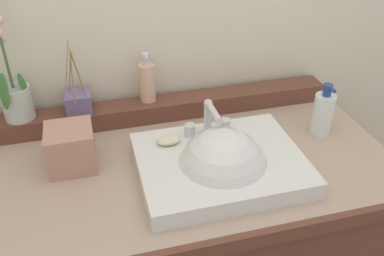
{
  "coord_description": "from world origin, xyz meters",
  "views": [
    {
      "loc": [
        -0.2,
        -0.95,
        1.57
      ],
      "look_at": [
        0.05,
        -0.02,
        0.96
      ],
      "focal_mm": 39.06,
      "sensor_mm": 36.0,
      "label": 1
    }
  ],
  "objects_px": {
    "sink_basin": "(221,169)",
    "soap_bar": "(169,140)",
    "tissue_box": "(71,148)",
    "reed_diffuser": "(78,101)",
    "lotion_bottle": "(323,113)",
    "soap_dispenser": "(147,81)",
    "potted_plant": "(14,93)"
  },
  "relations": [
    {
      "from": "soap_bar",
      "to": "lotion_bottle",
      "type": "distance_m",
      "value": 0.5
    },
    {
      "from": "soap_bar",
      "to": "soap_dispenser",
      "type": "xyz_separation_m",
      "value": [
        -0.01,
        0.25,
        0.07
      ]
    },
    {
      "from": "soap_dispenser",
      "to": "lotion_bottle",
      "type": "bearing_deg",
      "value": -25.26
    },
    {
      "from": "sink_basin",
      "to": "tissue_box",
      "type": "xyz_separation_m",
      "value": [
        -0.4,
        0.15,
        0.04
      ]
    },
    {
      "from": "sink_basin",
      "to": "soap_dispenser",
      "type": "distance_m",
      "value": 0.41
    },
    {
      "from": "soap_bar",
      "to": "tissue_box",
      "type": "distance_m",
      "value": 0.28
    },
    {
      "from": "soap_dispenser",
      "to": "tissue_box",
      "type": "height_order",
      "value": "soap_dispenser"
    },
    {
      "from": "sink_basin",
      "to": "lotion_bottle",
      "type": "relative_size",
      "value": 2.64
    },
    {
      "from": "reed_diffuser",
      "to": "tissue_box",
      "type": "xyz_separation_m",
      "value": [
        -0.03,
        -0.21,
        -0.03
      ]
    },
    {
      "from": "soap_bar",
      "to": "lotion_bottle",
      "type": "relative_size",
      "value": 0.41
    },
    {
      "from": "reed_diffuser",
      "to": "soap_bar",
      "type": "bearing_deg",
      "value": -45.24
    },
    {
      "from": "tissue_box",
      "to": "sink_basin",
      "type": "bearing_deg",
      "value": -20.34
    },
    {
      "from": "soap_bar",
      "to": "sink_basin",
      "type": "bearing_deg",
      "value": -41.39
    },
    {
      "from": "soap_dispenser",
      "to": "reed_diffuser",
      "type": "bearing_deg",
      "value": -177.28
    },
    {
      "from": "reed_diffuser",
      "to": "potted_plant",
      "type": "bearing_deg",
      "value": 179.59
    },
    {
      "from": "tissue_box",
      "to": "lotion_bottle",
      "type": "bearing_deg",
      "value": -1.98
    },
    {
      "from": "sink_basin",
      "to": "soap_bar",
      "type": "relative_size",
      "value": 6.51
    },
    {
      "from": "sink_basin",
      "to": "potted_plant",
      "type": "relative_size",
      "value": 1.18
    },
    {
      "from": "sink_basin",
      "to": "potted_plant",
      "type": "bearing_deg",
      "value": 147.06
    },
    {
      "from": "soap_bar",
      "to": "soap_dispenser",
      "type": "distance_m",
      "value": 0.26
    },
    {
      "from": "soap_bar",
      "to": "reed_diffuser",
      "type": "bearing_deg",
      "value": 134.76
    },
    {
      "from": "sink_basin",
      "to": "lotion_bottle",
      "type": "xyz_separation_m",
      "value": [
        0.37,
        0.12,
        0.05
      ]
    },
    {
      "from": "potted_plant",
      "to": "soap_bar",
      "type": "bearing_deg",
      "value": -30.05
    },
    {
      "from": "soap_bar",
      "to": "tissue_box",
      "type": "bearing_deg",
      "value": 172.25
    },
    {
      "from": "soap_bar",
      "to": "potted_plant",
      "type": "xyz_separation_m",
      "value": [
        -0.42,
        0.24,
        0.08
      ]
    },
    {
      "from": "soap_bar",
      "to": "reed_diffuser",
      "type": "xyz_separation_m",
      "value": [
        -0.24,
        0.24,
        0.03
      ]
    },
    {
      "from": "sink_basin",
      "to": "tissue_box",
      "type": "bearing_deg",
      "value": 159.66
    },
    {
      "from": "sink_basin",
      "to": "potted_plant",
      "type": "height_order",
      "value": "potted_plant"
    },
    {
      "from": "sink_basin",
      "to": "tissue_box",
      "type": "distance_m",
      "value": 0.43
    },
    {
      "from": "soap_dispenser",
      "to": "tissue_box",
      "type": "bearing_deg",
      "value": -140.09
    },
    {
      "from": "potted_plant",
      "to": "soap_dispenser",
      "type": "distance_m",
      "value": 0.41
    },
    {
      "from": "sink_basin",
      "to": "soap_bar",
      "type": "bearing_deg",
      "value": 138.61
    }
  ]
}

